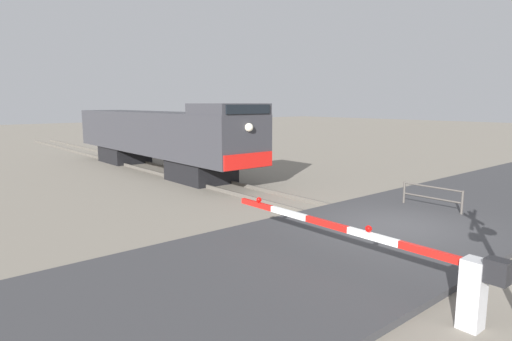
% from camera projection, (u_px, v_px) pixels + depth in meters
% --- Properties ---
extents(ground_plane, '(160.00, 160.00, 0.00)m').
position_uv_depth(ground_plane, '(396.00, 231.00, 12.86)').
color(ground_plane, gray).
extents(rail_track_left, '(0.08, 80.00, 0.15)m').
position_uv_depth(rail_track_left, '(383.00, 233.00, 12.39)').
color(rail_track_left, '#59544C').
rests_on(rail_track_left, ground_plane).
extents(rail_track_right, '(0.08, 80.00, 0.15)m').
position_uv_depth(rail_track_right, '(409.00, 224.00, 13.30)').
color(rail_track_right, '#59544C').
rests_on(rail_track_right, ground_plane).
extents(road_surface, '(36.00, 6.24, 0.15)m').
position_uv_depth(road_surface, '(396.00, 228.00, 12.85)').
color(road_surface, '#38383A').
rests_on(road_surface, ground_plane).
extents(locomotive, '(2.71, 16.76, 3.79)m').
position_uv_depth(locomotive, '(158.00, 135.00, 23.97)').
color(locomotive, black).
rests_on(locomotive, ground_plane).
extents(crossing_gate, '(0.36, 6.76, 1.35)m').
position_uv_depth(crossing_gate, '(420.00, 265.00, 7.88)').
color(crossing_gate, silver).
rests_on(crossing_gate, ground_plane).
extents(guard_railing, '(0.08, 2.20, 0.95)m').
position_uv_depth(guard_railing, '(432.00, 196.00, 14.91)').
color(guard_railing, '#4C4742').
rests_on(guard_railing, ground_plane).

